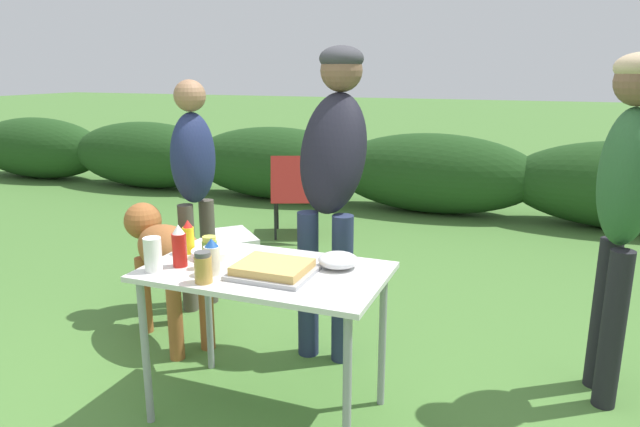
# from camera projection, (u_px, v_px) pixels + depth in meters

# --- Properties ---
(ground_plane) EXTENTS (60.00, 60.00, 0.00)m
(ground_plane) POSITION_uv_depth(u_px,v_px,m) (269.00, 412.00, 2.79)
(ground_plane) COLOR #477533
(shrub_hedge) EXTENTS (14.40, 0.90, 0.92)m
(shrub_hedge) POSITION_uv_depth(u_px,v_px,m) (433.00, 173.00, 6.56)
(shrub_hedge) COLOR #1E4219
(shrub_hedge) RESTS_ON ground
(folding_table) EXTENTS (1.10, 0.64, 0.74)m
(folding_table) POSITION_uv_depth(u_px,v_px,m) (266.00, 285.00, 2.62)
(folding_table) COLOR silver
(folding_table) RESTS_ON ground
(food_tray) EXTENTS (0.35, 0.30, 0.06)m
(food_tray) POSITION_uv_depth(u_px,v_px,m) (273.00, 269.00, 2.52)
(food_tray) COLOR #9E9EA3
(food_tray) RESTS_ON folding_table
(plate_stack) EXTENTS (0.20, 0.20, 0.04)m
(plate_stack) POSITION_uv_depth(u_px,v_px,m) (212.00, 253.00, 2.77)
(plate_stack) COLOR white
(plate_stack) RESTS_ON folding_table
(mixing_bowl) EXTENTS (0.19, 0.19, 0.07)m
(mixing_bowl) POSITION_uv_depth(u_px,v_px,m) (338.00, 260.00, 2.62)
(mixing_bowl) COLOR silver
(mixing_bowl) RESTS_ON folding_table
(paper_cup_stack) EXTENTS (0.08, 0.08, 0.16)m
(paper_cup_stack) POSITION_uv_depth(u_px,v_px,m) (153.00, 255.00, 2.56)
(paper_cup_stack) COLOR white
(paper_cup_stack) RESTS_ON folding_table
(relish_jar) EXTENTS (0.07, 0.07, 0.15)m
(relish_jar) POSITION_uv_depth(u_px,v_px,m) (210.00, 253.00, 2.60)
(relish_jar) COLOR olive
(relish_jar) RESTS_ON folding_table
(spice_jar) EXTENTS (0.08, 0.08, 0.14)m
(spice_jar) POSITION_uv_depth(u_px,v_px,m) (203.00, 268.00, 2.43)
(spice_jar) COLOR #B2893D
(spice_jar) RESTS_ON folding_table
(ketchup_bottle) EXTENTS (0.07, 0.07, 0.20)m
(ketchup_bottle) POSITION_uv_depth(u_px,v_px,m) (179.00, 247.00, 2.62)
(ketchup_bottle) COLOR red
(ketchup_bottle) RESTS_ON folding_table
(mayo_bottle) EXTENTS (0.07, 0.07, 0.17)m
(mayo_bottle) POSITION_uv_depth(u_px,v_px,m) (212.00, 257.00, 2.52)
(mayo_bottle) COLOR silver
(mayo_bottle) RESTS_ON folding_table
(mustard_bottle) EXTENTS (0.06, 0.06, 0.17)m
(mustard_bottle) POSITION_uv_depth(u_px,v_px,m) (188.00, 238.00, 2.81)
(mustard_bottle) COLOR yellow
(mustard_bottle) RESTS_ON folding_table
(standing_person_in_olive_jacket) EXTENTS (0.38, 0.51, 1.75)m
(standing_person_in_olive_jacket) POSITION_uv_depth(u_px,v_px,m) (333.00, 165.00, 3.17)
(standing_person_in_olive_jacket) COLOR #232D4C
(standing_person_in_olive_jacket) RESTS_ON ground
(standing_person_with_beanie) EXTENTS (0.32, 0.38, 1.56)m
(standing_person_with_beanie) POSITION_uv_depth(u_px,v_px,m) (194.00, 174.00, 3.81)
(standing_person_with_beanie) COLOR #4C473D
(standing_person_with_beanie) RESTS_ON ground
(standing_person_in_dark_puffer) EXTENTS (0.30, 0.38, 1.70)m
(standing_person_in_dark_puffer) POSITION_uv_depth(u_px,v_px,m) (625.00, 191.00, 2.67)
(standing_person_in_dark_puffer) COLOR black
(standing_person_in_dark_puffer) RESTS_ON ground
(dog) EXTENTS (0.99, 0.65, 0.80)m
(dog) POSITION_uv_depth(u_px,v_px,m) (167.00, 254.00, 3.45)
(dog) COLOR #9E5B2D
(dog) RESTS_ON ground
(camp_chair_green_behind_table) EXTENTS (0.65, 0.72, 0.83)m
(camp_chair_green_behind_table) POSITION_uv_depth(u_px,v_px,m) (296.00, 191.00, 5.57)
(camp_chair_green_behind_table) COLOR maroon
(camp_chair_green_behind_table) RESTS_ON ground
(cooler_box) EXTENTS (0.57, 0.56, 0.34)m
(cooler_box) POSITION_uv_depth(u_px,v_px,m) (232.00, 255.00, 4.61)
(cooler_box) COLOR #234C93
(cooler_box) RESTS_ON ground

